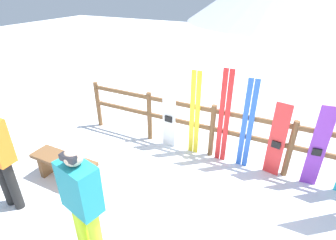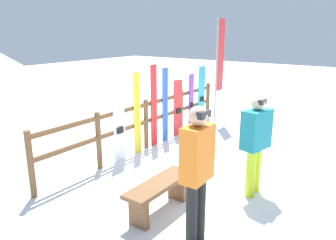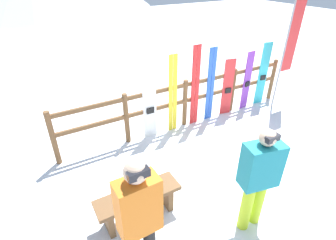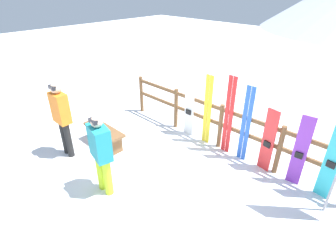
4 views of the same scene
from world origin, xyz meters
The scene contains 13 objects.
ground_plane centered at (0.00, 0.00, 0.00)m, with size 40.00×40.00×0.00m, color white.
fence centered at (0.00, 2.12, 0.64)m, with size 5.54×0.10×1.07m.
bench centered at (-1.94, 0.29, 0.34)m, with size 1.18×0.36×0.46m.
person_orange centered at (-2.23, -0.47, 0.99)m, with size 0.43×0.24×1.69m.
person_teal centered at (-0.66, -0.56, 0.89)m, with size 0.52×0.35×1.56m.
snowboard_white centered at (-0.88, 2.06, 0.69)m, with size 0.28×0.07×1.39m.
ski_pair_yellow centered at (-0.34, 2.06, 0.84)m, with size 0.19×0.02×1.68m.
ski_pair_red centered at (0.21, 2.06, 0.89)m, with size 0.19×0.02×1.79m.
ski_pair_blue centered at (0.62, 2.06, 0.84)m, with size 0.20×0.02×1.68m.
snowboard_red centered at (1.14, 2.06, 0.67)m, with size 0.27×0.09×1.35m.
snowboard_purple centered at (1.74, 2.06, 0.71)m, with size 0.24×0.08×1.43m.
snowboard_cyan centered at (2.25, 2.06, 0.78)m, with size 0.26×0.08×1.58m.
rental_flag centered at (2.54, 1.73, 1.68)m, with size 0.40×0.04×2.77m.
Camera 2 is at (-5.22, -2.20, 2.48)m, focal length 35.00 mm.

